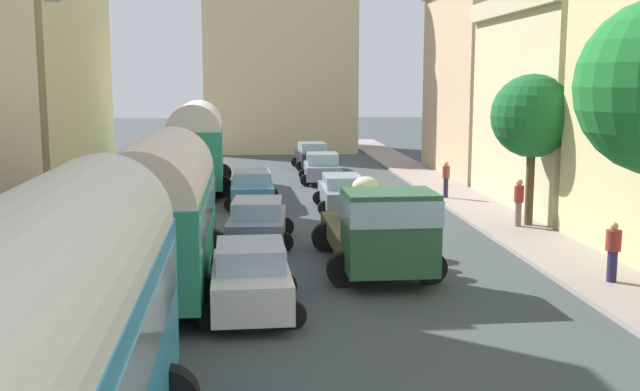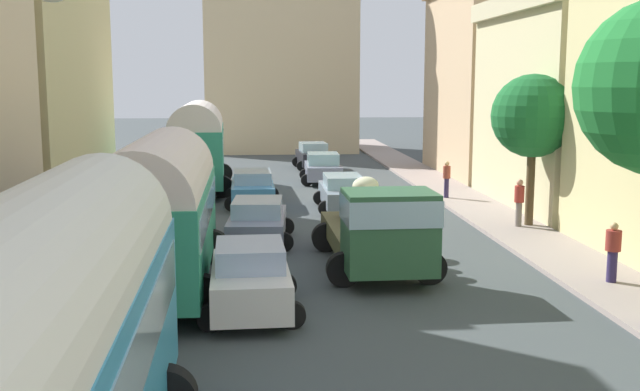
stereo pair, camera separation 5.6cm
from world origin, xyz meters
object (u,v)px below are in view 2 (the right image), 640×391
(cargo_truck_0, at_px, (378,227))
(car_3, at_px, (250,279))
(pedestrian_2, at_px, (613,251))
(parked_bus_0, at_px, (29,361))
(car_1, at_px, (323,168))
(parked_bus_1, at_px, (159,206))
(car_0, at_px, (343,192))
(pedestrian_4, at_px, (447,178))
(pedestrian_1, at_px, (519,201))
(car_5, at_px, (253,188))
(parked_bus_2, at_px, (198,142))
(car_4, at_px, (258,221))
(car_2, at_px, (313,156))

(cargo_truck_0, xyz_separation_m, car_3, (-3.51, -3.38, -0.48))
(pedestrian_2, bearing_deg, parked_bus_0, -138.70)
(car_1, bearing_deg, parked_bus_1, -106.73)
(car_0, relative_size, pedestrian_4, 2.43)
(car_3, relative_size, pedestrian_1, 2.11)
(car_5, relative_size, pedestrian_4, 2.43)
(car_5, height_order, pedestrian_1, pedestrian_1)
(car_1, height_order, pedestrian_2, pedestrian_2)
(pedestrian_1, distance_m, pedestrian_2, 7.52)
(parked_bus_0, distance_m, parked_bus_1, 11.07)
(parked_bus_2, xyz_separation_m, car_4, (2.86, -12.36, -1.63))
(car_5, xyz_separation_m, pedestrian_1, (9.51, -6.14, 0.29))
(car_2, distance_m, car_3, 28.68)
(parked_bus_1, relative_size, car_5, 1.92)
(car_5, height_order, pedestrian_2, pedestrian_2)
(car_3, bearing_deg, car_1, 80.70)
(car_3, height_order, car_4, car_3)
(car_4, bearing_deg, cargo_truck_0, -51.63)
(car_4, bearing_deg, car_5, 91.54)
(parked_bus_1, relative_size, parked_bus_2, 1.01)
(car_1, bearing_deg, car_3, -99.30)
(car_3, bearing_deg, car_2, 82.84)
(parked_bus_0, height_order, car_3, parked_bus_0)
(car_2, bearing_deg, pedestrian_1, -73.13)
(car_1, relative_size, car_5, 0.87)
(car_0, xyz_separation_m, car_5, (-3.72, 1.37, 0.03))
(parked_bus_0, height_order, car_5, parked_bus_0)
(car_0, bearing_deg, pedestrian_1, -39.48)
(car_3, relative_size, car_4, 0.92)
(car_0, bearing_deg, car_4, -119.76)
(cargo_truck_0, height_order, car_2, cargo_truck_0)
(car_0, distance_m, pedestrian_4, 5.25)
(car_5, bearing_deg, pedestrian_4, 3.88)
(cargo_truck_0, xyz_separation_m, car_4, (-3.33, 4.20, -0.56))
(car_1, bearing_deg, pedestrian_1, -65.73)
(car_0, height_order, car_1, car_1)
(parked_bus_0, xyz_separation_m, pedestrian_4, (10.87, 24.45, -1.27))
(car_1, distance_m, car_5, 7.80)
(pedestrian_4, bearing_deg, parked_bus_0, -113.97)
(car_2, relative_size, pedestrian_4, 2.21)
(car_1, height_order, car_3, car_3)
(cargo_truck_0, relative_size, car_5, 1.60)
(parked_bus_0, bearing_deg, parked_bus_1, 90.08)
(cargo_truck_0, bearing_deg, car_5, 106.74)
(parked_bus_1, height_order, pedestrian_4, parked_bus_1)
(car_4, xyz_separation_m, car_5, (-0.20, 7.53, 0.03))
(pedestrian_1, bearing_deg, parked_bus_1, -150.57)
(parked_bus_1, xyz_separation_m, car_1, (5.92, 19.71, -1.36))
(parked_bus_2, bearing_deg, car_2, 53.73)
(parked_bus_2, height_order, car_4, parked_bus_2)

